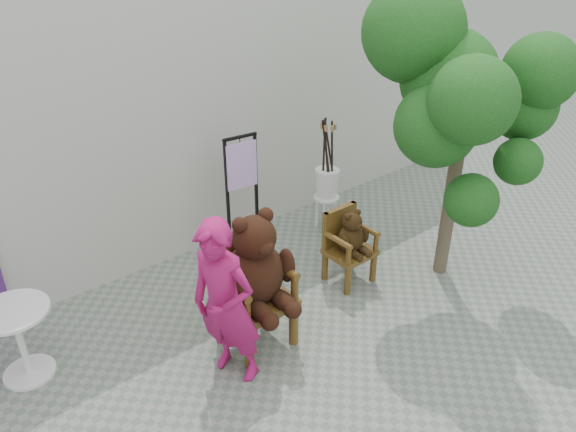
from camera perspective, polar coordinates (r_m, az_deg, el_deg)
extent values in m
plane|color=gray|center=(5.38, 8.44, -13.69)|extent=(60.00, 60.00, 0.00)
cube|color=beige|center=(6.76, -10.32, 10.24)|extent=(9.00, 1.00, 3.00)
cylinder|color=#4A310F|center=(5.07, -3.96, -13.27)|extent=(0.09, 0.09, 0.43)
cylinder|color=#4A310F|center=(5.36, -6.85, -10.67)|extent=(0.09, 0.09, 0.43)
cylinder|color=#4A310F|center=(5.30, 0.57, -10.97)|extent=(0.09, 0.09, 0.43)
cylinder|color=#4A310F|center=(5.58, -2.45, -8.64)|extent=(0.09, 0.09, 0.43)
cube|color=#4A310F|center=(5.16, -3.24, -8.68)|extent=(0.61, 0.56, 0.08)
cube|color=#4A310F|center=(5.14, -4.91, -4.58)|extent=(0.58, 0.08, 0.56)
cylinder|color=#4A310F|center=(5.02, -7.39, -5.61)|extent=(0.08, 0.08, 0.56)
cylinder|color=#4A310F|center=(4.80, -4.22, -9.59)|extent=(0.07, 0.07, 0.25)
cylinder|color=#4A310F|center=(4.87, -5.85, -7.11)|extent=(0.08, 0.53, 0.08)
cylinder|color=#4A310F|center=(5.27, -2.56, -3.60)|extent=(0.08, 0.08, 0.56)
cylinder|color=#4A310F|center=(5.05, 0.69, -7.26)|extent=(0.07, 0.07, 0.25)
cylinder|color=#4A310F|center=(5.12, -0.94, -4.95)|extent=(0.08, 0.53, 0.08)
ellipsoid|color=black|center=(5.01, -3.52, -5.94)|extent=(0.58, 0.49, 0.61)
sphere|color=black|center=(4.78, -3.46, -2.15)|extent=(0.39, 0.39, 0.39)
ellipsoid|color=black|center=(4.69, -2.33, -3.21)|extent=(0.17, 0.14, 0.14)
sphere|color=black|center=(4.64, -4.93, -0.91)|extent=(0.13, 0.13, 0.13)
sphere|color=black|center=(4.77, -2.27, 0.10)|extent=(0.13, 0.13, 0.13)
ellipsoid|color=black|center=(4.78, -5.32, -7.35)|extent=(0.13, 0.19, 0.35)
ellipsoid|color=black|center=(4.90, -2.83, -9.71)|extent=(0.17, 0.34, 0.17)
sphere|color=black|center=(4.83, -1.85, -10.67)|extent=(0.16, 0.16, 0.16)
ellipsoid|color=black|center=(5.04, -0.16, -5.05)|extent=(0.13, 0.19, 0.35)
ellipsoid|color=black|center=(5.02, -0.52, -8.59)|extent=(0.17, 0.34, 0.17)
sphere|color=black|center=(4.95, 0.47, -9.51)|extent=(0.16, 0.16, 0.16)
cylinder|color=#4A310F|center=(5.97, 6.07, -6.57)|extent=(0.07, 0.07, 0.33)
cylinder|color=#4A310F|center=(6.17, 3.77, -5.11)|extent=(0.07, 0.07, 0.33)
cylinder|color=#4A310F|center=(6.21, 8.66, -5.20)|extent=(0.07, 0.07, 0.33)
cylinder|color=#4A310F|center=(6.41, 6.36, -3.86)|extent=(0.07, 0.07, 0.33)
cube|color=#4A310F|center=(6.08, 6.32, -3.63)|extent=(0.47, 0.43, 0.06)
cube|color=#4A310F|center=(6.06, 5.22, -0.94)|extent=(0.45, 0.06, 0.43)
cylinder|color=#4A310F|center=(5.94, 3.80, -1.56)|extent=(0.06, 0.06, 0.43)
cylinder|color=#4A310F|center=(5.78, 6.18, -3.97)|extent=(0.05, 0.05, 0.20)
cylinder|color=#4A310F|center=(5.83, 5.01, -2.44)|extent=(0.06, 0.41, 0.06)
cylinder|color=#4A310F|center=(6.19, 6.58, -0.35)|extent=(0.06, 0.06, 0.43)
cylinder|color=#4A310F|center=(6.04, 8.93, -2.62)|extent=(0.05, 0.05, 0.20)
cylinder|color=#4A310F|center=(6.09, 7.79, -1.17)|extent=(0.06, 0.41, 0.06)
ellipsoid|color=black|center=(6.00, 6.36, -2.31)|extent=(0.31, 0.26, 0.32)
sphere|color=black|center=(5.88, 6.58, -0.61)|extent=(0.20, 0.20, 0.20)
ellipsoid|color=black|center=(5.84, 7.13, -1.04)|extent=(0.09, 0.07, 0.07)
sphere|color=black|center=(5.80, 6.09, -0.07)|extent=(0.07, 0.07, 0.07)
sphere|color=black|center=(5.89, 7.08, 0.36)|extent=(0.07, 0.07, 0.07)
ellipsoid|color=black|center=(5.86, 5.82, -2.85)|extent=(0.07, 0.10, 0.18)
ellipsoid|color=black|center=(5.93, 6.79, -3.92)|extent=(0.09, 0.18, 0.09)
sphere|color=black|center=(5.90, 7.27, -4.29)|extent=(0.09, 0.09, 0.09)
ellipsoid|color=black|center=(6.04, 7.79, -1.92)|extent=(0.07, 0.10, 0.18)
ellipsoid|color=black|center=(6.01, 7.68, -3.48)|extent=(0.09, 0.18, 0.09)
sphere|color=black|center=(5.98, 8.16, -3.84)|extent=(0.09, 0.09, 0.09)
imported|color=#A41456|center=(4.59, -6.30, -8.97)|extent=(0.58, 0.69, 1.61)
cylinder|color=white|center=(5.21, -26.25, -8.69)|extent=(0.60, 0.60, 0.03)
cylinder|color=white|center=(5.41, -25.46, -11.58)|extent=(0.06, 0.06, 0.68)
cylinder|color=white|center=(5.62, -24.73, -14.21)|extent=(0.44, 0.44, 0.03)
cube|color=black|center=(6.18, -6.11, 1.15)|extent=(0.03, 0.03, 1.50)
cube|color=black|center=(6.33, -3.22, 1.98)|extent=(0.03, 0.03, 1.50)
cube|color=black|center=(5.95, -4.94, 8.00)|extent=(0.40, 0.07, 0.03)
cube|color=black|center=(6.62, -4.40, -3.97)|extent=(0.49, 0.40, 0.06)
cube|color=#C99CE3|center=(6.06, -4.76, 5.15)|extent=(0.36, 0.08, 0.52)
cylinder|color=black|center=(5.96, -4.92, 7.73)|extent=(0.01, 0.01, 0.08)
cylinder|color=white|center=(7.01, 3.93, 1.91)|extent=(0.32, 0.32, 0.03)
cylinder|color=white|center=(7.21, 3.91, 0.78)|extent=(0.03, 0.03, 0.44)
cylinder|color=white|center=(7.11, 2.91, 0.38)|extent=(0.03, 0.03, 0.44)
cylinder|color=white|center=(7.00, 3.83, -0.14)|extent=(0.03, 0.03, 0.44)
cylinder|color=white|center=(7.11, 4.84, 0.28)|extent=(0.03, 0.03, 0.44)
cylinder|color=black|center=(6.76, 3.68, 6.60)|extent=(0.10, 0.09, 0.80)
cylinder|color=#986A45|center=(6.65, 3.44, 9.18)|extent=(0.04, 0.04, 0.08)
cylinder|color=black|center=(6.71, 4.25, 6.41)|extent=(0.15, 0.08, 0.79)
cylinder|color=#986A45|center=(6.55, 4.50, 8.83)|extent=(0.05, 0.04, 0.08)
cylinder|color=black|center=(6.71, 3.92, 6.43)|extent=(0.05, 0.10, 0.80)
cylinder|color=#986A45|center=(6.57, 3.89, 8.92)|extent=(0.04, 0.04, 0.07)
cylinder|color=black|center=(6.71, 3.93, 6.43)|extent=(0.08, 0.14, 0.79)
cylinder|color=#986A45|center=(6.55, 3.85, 8.87)|extent=(0.04, 0.05, 0.08)
cylinder|color=black|center=(6.73, 4.49, 6.49)|extent=(0.09, 0.05, 0.80)
cylinder|color=#986A45|center=(6.61, 4.81, 9.01)|extent=(0.04, 0.04, 0.07)
cylinder|color=black|center=(6.75, 3.68, 6.59)|extent=(0.09, 0.09, 0.80)
cylinder|color=#986A45|center=(6.64, 3.45, 9.15)|extent=(0.04, 0.04, 0.08)
cylinder|color=#443929|center=(6.02, 16.67, 4.89)|extent=(0.15, 0.15, 2.57)
sphere|color=#103A11|center=(5.57, 12.63, 17.86)|extent=(0.97, 0.97, 0.97)
sphere|color=#103A11|center=(5.39, 14.81, 8.88)|extent=(0.78, 0.78, 0.78)
sphere|color=#103A11|center=(5.92, 24.27, 13.22)|extent=(0.73, 0.73, 0.73)
sphere|color=#103A11|center=(5.10, 18.24, 11.09)|extent=(0.77, 0.77, 0.77)
sphere|color=#103A11|center=(6.08, 22.77, 10.23)|extent=(0.67, 0.67, 0.67)
sphere|color=#103A11|center=(5.69, 16.04, 13.33)|extent=(0.94, 0.94, 0.94)
sphere|color=#103A11|center=(5.57, 14.86, 9.87)|extent=(0.71, 0.71, 0.71)
sphere|color=#103A11|center=(5.55, 18.12, 1.54)|extent=(0.51, 0.51, 0.51)
sphere|color=#103A11|center=(5.84, 22.32, 5.14)|extent=(0.46, 0.46, 0.46)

